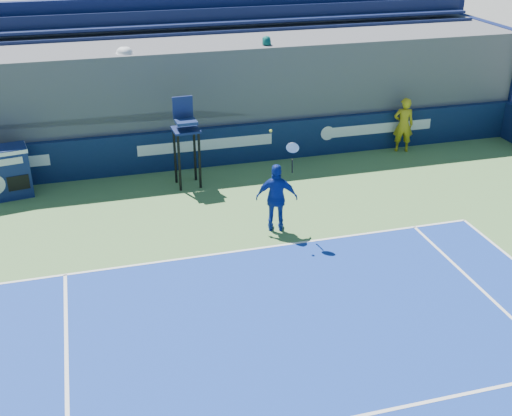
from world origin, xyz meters
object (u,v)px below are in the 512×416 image
object	(u,v)px
match_clock	(4,171)
umpire_chair	(186,133)
ball_person	(403,125)
tennis_player	(277,198)

from	to	relation	value
match_clock	umpire_chair	bearing A→B (deg)	-5.87
ball_person	tennis_player	distance (m)	6.71
umpire_chair	tennis_player	bearing A→B (deg)	-63.71
ball_person	tennis_player	size ratio (longest dim) A/B	0.67
tennis_player	match_clock	bearing A→B (deg)	149.87
match_clock	umpire_chair	distance (m)	4.90
ball_person	tennis_player	world-z (taller)	tennis_player
ball_person	match_clock	world-z (taller)	ball_person
match_clock	tennis_player	world-z (taller)	tennis_player
ball_person	match_clock	bearing A→B (deg)	17.71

